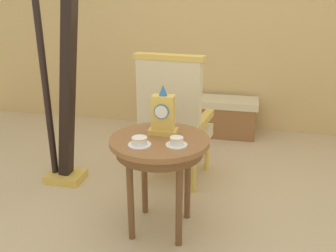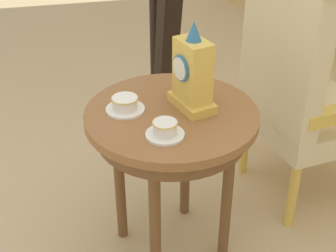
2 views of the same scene
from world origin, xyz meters
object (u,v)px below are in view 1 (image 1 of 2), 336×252
at_px(side_table, 160,150).
at_px(armchair, 174,118).
at_px(window_bench, 208,116).
at_px(teacup_left, 139,142).
at_px(harp, 62,99).
at_px(teacup_right, 177,142).
at_px(mantel_clock, 163,115).

distance_m(side_table, armchair, 0.69).
xyz_separation_m(armchair, window_bench, (0.16, 1.29, -0.37)).
xyz_separation_m(teacup_left, harp, (-0.87, 0.64, 0.05)).
height_order(teacup_left, teacup_right, teacup_right).
bearing_deg(mantel_clock, teacup_left, -112.80).
bearing_deg(harp, side_table, -27.30).
distance_m(teacup_left, window_bench, 2.18).
relative_size(harp, window_bench, 1.63).
bearing_deg(teacup_right, side_table, 142.19).
bearing_deg(window_bench, side_table, -93.01).
relative_size(side_table, mantel_clock, 2.03).
height_order(mantel_clock, harp, harp).
xyz_separation_m(mantel_clock, armchair, (-0.06, 0.60, -0.22)).
xyz_separation_m(side_table, mantel_clock, (0.00, 0.08, 0.22)).
bearing_deg(teacup_left, side_table, 57.48).
relative_size(teacup_right, armchair, 0.12).
xyz_separation_m(teacup_right, harp, (-1.09, 0.60, 0.05)).
bearing_deg(armchair, mantel_clock, -84.72).
distance_m(teacup_right, mantel_clock, 0.25).
xyz_separation_m(harp, window_bench, (1.07, 1.47, -0.53)).
distance_m(teacup_left, mantel_clock, 0.27).
distance_m(side_table, teacup_left, 0.21).
relative_size(teacup_left, armchair, 0.13).
relative_size(side_table, harp, 0.37).
bearing_deg(window_bench, mantel_clock, -93.07).
height_order(mantel_clock, window_bench, mantel_clock).
height_order(teacup_right, mantel_clock, mantel_clock).
distance_m(mantel_clock, window_bench, 1.98).
height_order(side_table, armchair, armchair).
distance_m(teacup_left, armchair, 0.84).
xyz_separation_m(teacup_left, mantel_clock, (0.10, 0.23, 0.11)).
bearing_deg(mantel_clock, side_table, -91.71).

